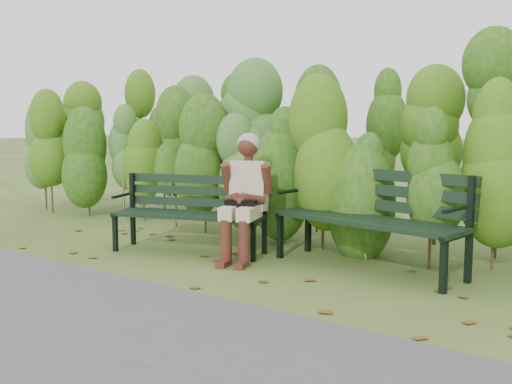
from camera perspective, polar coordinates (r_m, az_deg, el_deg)
The scene contains 7 objects.
ground at distance 6.19m, azimuth -1.91°, elevation -7.22°, with size 80.00×80.00×0.00m, color #415B1D.
footpath at distance 4.72m, azimuth -18.86°, elevation -12.11°, with size 60.00×2.50×0.01m, color #474749.
hedge_band at distance 7.57m, azimuth 6.74°, elevation 4.95°, with size 11.04×1.67×2.42m.
leaf_litter at distance 5.98m, azimuth 0.41°, elevation -7.72°, with size 5.83×2.17×0.01m.
bench_left at distance 6.92m, azimuth -6.11°, elevation -1.41°, with size 1.83×1.09×0.87m.
bench_right at distance 6.20m, azimuth 11.10°, elevation -1.75°, with size 2.09×0.95×1.01m.
seated_woman at distance 6.47m, azimuth -1.04°, elevation 0.23°, with size 0.63×0.88×1.37m.
Camera 1 is at (3.68, -4.75, 1.52)m, focal length 42.00 mm.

